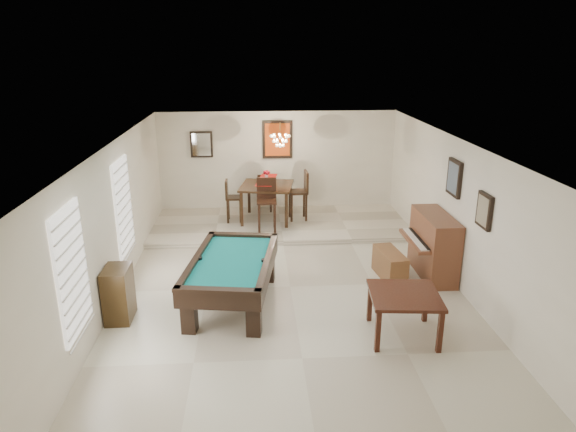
{
  "coord_description": "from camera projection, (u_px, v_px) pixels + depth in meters",
  "views": [
    {
      "loc": [
        -0.62,
        -8.37,
        4.14
      ],
      "look_at": [
        0.0,
        0.6,
        1.15
      ],
      "focal_mm": 32.0,
      "sensor_mm": 36.0,
      "label": 1
    }
  ],
  "objects": [
    {
      "name": "ground_plane",
      "position": [
        290.0,
        287.0,
        9.28
      ],
      "size": [
        6.0,
        9.0,
        0.02
      ],
      "primitive_type": "cube",
      "color": "beige"
    },
    {
      "name": "wall_back",
      "position": [
        277.0,
        163.0,
        13.12
      ],
      "size": [
        6.0,
        0.04,
        2.6
      ],
      "primitive_type": "cube",
      "color": "silver",
      "rests_on": "ground_plane"
    },
    {
      "name": "wall_front",
      "position": [
        327.0,
        379.0,
        4.61
      ],
      "size": [
        6.0,
        0.04,
        2.6
      ],
      "primitive_type": "cube",
      "color": "silver",
      "rests_on": "ground_plane"
    },
    {
      "name": "wall_left",
      "position": [
        114.0,
        223.0,
        8.67
      ],
      "size": [
        0.04,
        9.0,
        2.6
      ],
      "primitive_type": "cube",
      "color": "silver",
      "rests_on": "ground_plane"
    },
    {
      "name": "wall_right",
      "position": [
        459.0,
        215.0,
        9.06
      ],
      "size": [
        0.04,
        9.0,
        2.6
      ],
      "primitive_type": "cube",
      "color": "silver",
      "rests_on": "ground_plane"
    },
    {
      "name": "ceiling",
      "position": [
        291.0,
        144.0,
        8.45
      ],
      "size": [
        6.0,
        9.0,
        0.04
      ],
      "primitive_type": "cube",
      "color": "white",
      "rests_on": "wall_back"
    },
    {
      "name": "dining_step",
      "position": [
        280.0,
        224.0,
        12.33
      ],
      "size": [
        6.0,
        2.5,
        0.12
      ],
      "primitive_type": "cube",
      "color": "beige",
      "rests_on": "ground_plane"
    },
    {
      "name": "window_left_front",
      "position": [
        72.0,
        271.0,
        6.55
      ],
      "size": [
        0.06,
        1.0,
        1.7
      ],
      "primitive_type": "cube",
      "color": "white",
      "rests_on": "wall_left"
    },
    {
      "name": "window_left_rear",
      "position": [
        123.0,
        206.0,
        9.21
      ],
      "size": [
        0.06,
        1.0,
        1.7
      ],
      "primitive_type": "cube",
      "color": "white",
      "rests_on": "wall_left"
    },
    {
      "name": "pool_table",
      "position": [
        232.0,
        282.0,
        8.55
      ],
      "size": [
        1.62,
        2.53,
        0.79
      ],
      "primitive_type": null,
      "rotation": [
        0.0,
        0.0,
        -0.15
      ],
      "color": "black",
      "rests_on": "ground_plane"
    },
    {
      "name": "square_table",
      "position": [
        403.0,
        315.0,
        7.61
      ],
      "size": [
        1.09,
        1.09,
        0.69
      ],
      "primitive_type": null,
      "rotation": [
        0.0,
        0.0,
        -0.09
      ],
      "color": "black",
      "rests_on": "ground_plane"
    },
    {
      "name": "upright_piano",
      "position": [
        427.0,
        245.0,
        9.58
      ],
      "size": [
        0.8,
        1.43,
        1.19
      ],
      "primitive_type": null,
      "color": "brown",
      "rests_on": "ground_plane"
    },
    {
      "name": "piano_bench",
      "position": [
        390.0,
        265.0,
        9.57
      ],
      "size": [
        0.47,
        0.97,
        0.52
      ],
      "primitive_type": "cube",
      "rotation": [
        0.0,
        0.0,
        0.13
      ],
      "color": "brown",
      "rests_on": "ground_plane"
    },
    {
      "name": "apothecary_chest",
      "position": [
        119.0,
        294.0,
        8.06
      ],
      "size": [
        0.39,
        0.58,
        0.87
      ],
      "primitive_type": "cube",
      "color": "black",
      "rests_on": "ground_plane"
    },
    {
      "name": "dining_table",
      "position": [
        267.0,
        200.0,
        12.33
      ],
      "size": [
        1.38,
        1.38,
        0.99
      ],
      "primitive_type": null,
      "rotation": [
        0.0,
        0.0,
        -0.16
      ],
      "color": "black",
      "rests_on": "dining_step"
    },
    {
      "name": "flower_vase",
      "position": [
        266.0,
        175.0,
        12.13
      ],
      "size": [
        0.18,
        0.18,
        0.25
      ],
      "primitive_type": null,
      "rotation": [
        0.0,
        0.0,
        0.33
      ],
      "color": "maroon",
      "rests_on": "dining_table"
    },
    {
      "name": "dining_chair_south",
      "position": [
        267.0,
        205.0,
        11.59
      ],
      "size": [
        0.45,
        0.45,
        1.19
      ],
      "primitive_type": null,
      "rotation": [
        0.0,
        0.0,
        -0.02
      ],
      "color": "black",
      "rests_on": "dining_step"
    },
    {
      "name": "dining_chair_north",
      "position": [
        265.0,
        192.0,
        13.02
      ],
      "size": [
        0.37,
        0.37,
        0.98
      ],
      "primitive_type": null,
      "rotation": [
        0.0,
        0.0,
        3.12
      ],
      "color": "black",
      "rests_on": "dining_step"
    },
    {
      "name": "dining_chair_west",
      "position": [
        234.0,
        201.0,
        12.22
      ],
      "size": [
        0.38,
        0.38,
        1.01
      ],
      "primitive_type": null,
      "rotation": [
        0.0,
        0.0,
        1.56
      ],
      "color": "black",
      "rests_on": "dining_step"
    },
    {
      "name": "dining_chair_east",
      "position": [
        298.0,
        196.0,
        12.34
      ],
      "size": [
        0.47,
        0.47,
        1.19
      ],
      "primitive_type": null,
      "rotation": [
        0.0,
        0.0,
        -1.51
      ],
      "color": "black",
      "rests_on": "dining_step"
    },
    {
      "name": "chandelier",
      "position": [
        280.0,
        136.0,
        11.61
      ],
      "size": [
        0.44,
        0.44,
        0.6
      ],
      "primitive_type": null,
      "color": "#FFE5B2",
      "rests_on": "ceiling"
    },
    {
      "name": "back_painting",
      "position": [
        277.0,
        139.0,
        12.9
      ],
      "size": [
        0.75,
        0.06,
        0.95
      ],
      "primitive_type": "cube",
      "color": "#D84C14",
      "rests_on": "wall_back"
    },
    {
      "name": "back_mirror",
      "position": [
        201.0,
        144.0,
        12.8
      ],
      "size": [
        0.55,
        0.06,
        0.65
      ],
      "primitive_type": "cube",
      "color": "white",
      "rests_on": "wall_back"
    },
    {
      "name": "right_picture_upper",
      "position": [
        454.0,
        178.0,
        9.15
      ],
      "size": [
        0.06,
        0.55,
        0.65
      ],
      "primitive_type": "cube",
      "color": "slate",
      "rests_on": "wall_right"
    },
    {
      "name": "right_picture_lower",
      "position": [
        484.0,
        211.0,
        7.99
      ],
      "size": [
        0.06,
        0.45,
        0.55
      ],
      "primitive_type": "cube",
      "color": "gray",
      "rests_on": "wall_right"
    }
  ]
}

